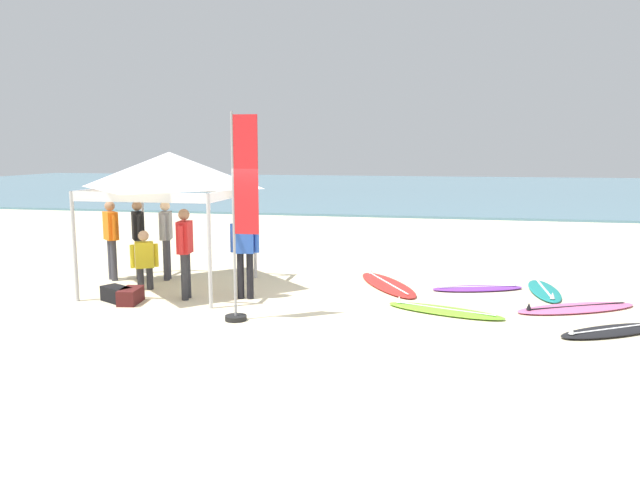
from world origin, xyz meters
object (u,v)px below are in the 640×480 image
(surfboard_red, at_px, (387,284))
(surfboard_purple, at_px, (478,288))
(banner_flag, at_px, (241,226))
(gear_bag_near_tent, at_px, (116,294))
(person_black, at_px, (138,234))
(surfboard_teal, at_px, (544,291))
(person_orange, at_px, (111,235))
(surfboard_lime, at_px, (444,310))
(person_blue, at_px, (245,247))
(gear_bag_by_pole, at_px, (131,296))
(person_red, at_px, (185,247))
(person_yellow, at_px, (144,257))
(canopy_tent, at_px, (170,171))
(surfboard_pink, at_px, (576,308))
(surfboard_black, at_px, (611,331))
(person_grey, at_px, (166,234))

(surfboard_red, height_order, surfboard_purple, same)
(banner_flag, height_order, gear_bag_near_tent, banner_flag)
(person_black, bearing_deg, surfboard_purple, 3.61)
(surfboard_teal, bearing_deg, person_orange, -175.99)
(surfboard_lime, xyz_separation_m, person_blue, (-3.69, 0.26, 0.95))
(surfboard_teal, xyz_separation_m, person_blue, (-5.63, -1.66, 0.95))
(person_blue, bearing_deg, gear_bag_by_pole, -158.84)
(surfboard_lime, bearing_deg, gear_bag_by_pole, -174.97)
(surfboard_lime, height_order, person_blue, person_blue)
(person_orange, distance_m, person_red, 2.58)
(person_yellow, bearing_deg, banner_flag, -33.68)
(surfboard_purple, bearing_deg, canopy_tent, -169.73)
(gear_bag_near_tent, bearing_deg, person_red, 20.56)
(surfboard_pink, bearing_deg, surfboard_black, -79.12)
(surfboard_red, relative_size, surfboard_purple, 1.30)
(surfboard_lime, distance_m, surfboard_teal, 2.73)
(person_yellow, bearing_deg, surfboard_teal, 9.64)
(surfboard_red, height_order, person_yellow, person_yellow)
(surfboard_purple, bearing_deg, person_grey, -177.21)
(person_grey, height_order, person_black, same)
(banner_flag, xyz_separation_m, gear_bag_by_pole, (-2.38, 0.68, -1.43))
(canopy_tent, distance_m, person_red, 1.70)
(gear_bag_by_pole, bearing_deg, person_yellow, 103.61)
(surfboard_pink, bearing_deg, canopy_tent, 178.94)
(canopy_tent, distance_m, surfboard_teal, 7.78)
(surfboard_purple, height_order, gear_bag_near_tent, gear_bag_near_tent)
(surfboard_pink, height_order, person_orange, person_orange)
(surfboard_red, xyz_separation_m, person_grey, (-4.74, -0.31, 0.95))
(canopy_tent, height_order, gear_bag_near_tent, canopy_tent)
(gear_bag_near_tent, relative_size, gear_bag_by_pole, 1.00)
(surfboard_lime, height_order, surfboard_teal, same)
(gear_bag_near_tent, bearing_deg, surfboard_red, 25.42)
(person_red, height_order, banner_flag, banner_flag)
(surfboard_purple, distance_m, surfboard_pink, 2.03)
(gear_bag_by_pole, bearing_deg, surfboard_black, -1.41)
(person_black, relative_size, person_orange, 1.00)
(banner_flag, bearing_deg, person_yellow, 146.32)
(person_blue, xyz_separation_m, gear_bag_near_tent, (-2.29, -0.69, -0.85))
(person_black, distance_m, person_red, 2.20)
(person_yellow, bearing_deg, person_grey, 89.10)
(surfboard_purple, xyz_separation_m, person_red, (-5.45, -1.86, 0.95))
(surfboard_teal, height_order, surfboard_black, same)
(surfboard_red, xyz_separation_m, banner_flag, (-2.12, -3.04, 1.54))
(person_red, distance_m, gear_bag_near_tent, 1.53)
(banner_flag, bearing_deg, person_black, 140.91)
(surfboard_red, bearing_deg, surfboard_pink, -19.66)
(surfboard_lime, distance_m, gear_bag_near_tent, 5.99)
(person_blue, bearing_deg, person_yellow, 171.75)
(person_grey, bearing_deg, person_red, -54.11)
(person_blue, bearing_deg, surfboard_purple, 20.39)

